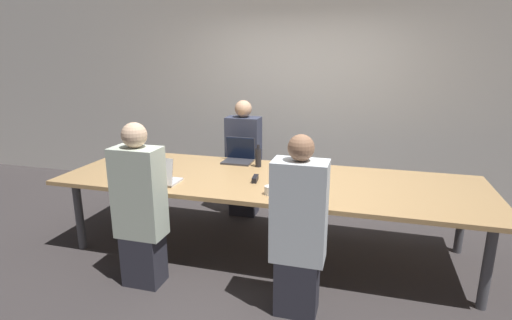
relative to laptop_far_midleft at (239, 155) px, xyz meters
name	(u,v)px	position (x,y,z in m)	size (l,w,h in m)	color
ground_plane	(268,250)	(0.48, -0.53, -0.84)	(24.00, 24.00, 0.00)	#383333
curtain_wall	(302,94)	(0.48, 1.34, 0.56)	(12.00, 0.06, 2.80)	beige
conference_table	(269,183)	(0.48, -0.53, -0.13)	(4.07, 1.31, 0.76)	tan
laptop_far_midleft	(239,155)	(0.00, 0.00, 0.00)	(0.33, 0.26, 0.27)	#333338
person_far_midleft	(244,160)	(-0.05, 0.33, -0.16)	(0.40, 0.24, 1.42)	#2D2D38
bottle_far_midleft	(258,157)	(0.27, -0.15, 0.03)	(0.06, 0.06, 0.24)	black
laptop_near_left	(158,176)	(-0.48, -0.96, 0.00)	(0.36, 0.26, 0.26)	silver
person_near_left	(140,209)	(-0.42, -1.40, -0.15)	(0.40, 0.24, 1.42)	#2D2D38
laptop_near_midright	(301,193)	(0.88, -1.04, -0.01)	(0.34, 0.24, 0.24)	#B7B7BC
person_near_midright	(299,231)	(0.93, -1.43, -0.16)	(0.40, 0.24, 1.40)	#2D2D38
cup_near_midright	(270,190)	(0.59, -0.96, -0.04)	(0.09, 0.09, 0.08)	white
stapler	(255,179)	(0.37, -0.64, -0.05)	(0.06, 0.15, 0.05)	black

